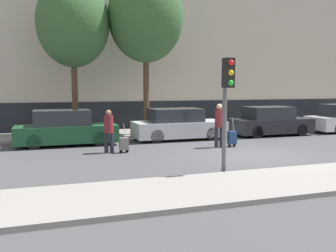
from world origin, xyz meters
TOP-DOWN VIEW (x-y plane):
  - ground_plane at (0.00, 0.00)m, footprint 80.00×80.00m
  - sidewalk_near at (0.00, -3.75)m, footprint 28.00×2.50m
  - sidewalk_far at (0.00, 7.00)m, footprint 28.00×3.00m
  - building_facade at (0.00, 10.86)m, footprint 28.00×3.38m
  - parked_car_0 at (-6.19, 4.46)m, footprint 4.11×1.72m
  - parked_car_1 at (-1.18, 4.50)m, footprint 4.20×1.71m
  - parked_car_2 at (3.70, 4.47)m, footprint 4.04×1.72m
  - pedestrian_left at (-4.78, 2.09)m, footprint 0.34×0.34m
  - trolley_left at (-4.26, 1.92)m, footprint 0.34×0.29m
  - pedestrian_right at (-0.38, 1.92)m, footprint 0.35×0.34m
  - trolley_right at (0.16, 1.83)m, footprint 0.34×0.29m
  - traffic_light at (-2.30, -2.37)m, footprint 0.28×0.47m
  - bare_tree_near_crossing at (-5.59, 6.60)m, footprint 3.34×3.34m
  - bare_tree_down_street at (-2.23, 6.14)m, footprint 3.61×3.61m

SIDE VIEW (x-z plane):
  - ground_plane at x=0.00m, z-range 0.00..0.00m
  - sidewalk_near at x=0.00m, z-range 0.00..0.12m
  - sidewalk_far at x=0.00m, z-range 0.00..0.12m
  - trolley_left at x=-4.26m, z-range -0.21..0.89m
  - trolley_right at x=0.16m, z-range -0.21..0.97m
  - parked_car_2 at x=3.70m, z-range -0.05..1.39m
  - parked_car_1 at x=-1.18m, z-range -0.05..1.39m
  - parked_car_0 at x=-6.19m, z-range -0.06..1.42m
  - pedestrian_left at x=-4.78m, z-range 0.10..1.69m
  - pedestrian_right at x=-0.38m, z-range 0.12..1.88m
  - traffic_light at x=-2.30m, z-range 0.70..3.90m
  - bare_tree_near_crossing at x=-5.59m, z-range 1.70..8.98m
  - bare_tree_down_street at x=-2.23m, z-range 1.83..9.69m
  - building_facade at x=0.00m, z-range -0.01..12.78m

